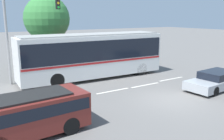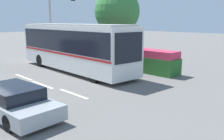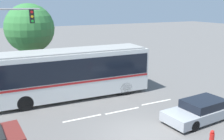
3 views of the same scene
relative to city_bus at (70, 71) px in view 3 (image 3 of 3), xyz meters
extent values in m
plane|color=slate|center=(1.49, -6.92, -1.96)|extent=(140.00, 140.00, 0.00)
cube|color=silver|center=(-0.01, 0.00, -0.16)|extent=(11.33, 2.92, 3.09)
cube|color=black|center=(-0.01, 0.00, 0.34)|extent=(11.10, 2.95, 1.49)
cube|color=#B21E1E|center=(-0.01, 0.00, -0.53)|extent=(11.22, 2.94, 0.14)
cube|color=black|center=(5.63, -0.18, 0.21)|extent=(0.13, 2.17, 1.73)
cube|color=#9D9D99|center=(-0.01, 0.00, 1.44)|extent=(10.87, 2.70, 0.10)
cylinder|color=black|center=(3.85, 1.00, -1.46)|extent=(1.01, 0.33, 1.00)
cylinder|color=black|center=(3.77, -1.25, -1.46)|extent=(1.01, 0.33, 1.00)
cylinder|color=black|center=(-3.24, 1.23, -1.46)|extent=(1.01, 0.33, 1.00)
cylinder|color=black|center=(-3.31, -1.02, -1.46)|extent=(1.01, 0.33, 1.00)
cube|color=#9EA3A8|center=(5.58, -6.96, -1.51)|extent=(4.91, 2.21, 0.55)
cube|color=black|center=(5.70, -6.95, -1.00)|extent=(2.51, 1.80, 0.47)
cylinder|color=black|center=(4.17, -7.88, -1.65)|extent=(0.62, 0.27, 0.61)
cylinder|color=black|center=(4.04, -6.27, -1.65)|extent=(0.62, 0.27, 0.61)
cylinder|color=black|center=(6.95, -6.04, -1.65)|extent=(0.62, 0.27, 0.61)
cylinder|color=gray|center=(-3.67, 1.47, 4.24)|extent=(4.29, 0.12, 0.12)
cube|color=black|center=(-2.08, 1.47, 3.74)|extent=(0.30, 0.22, 0.90)
cylinder|color=red|center=(-2.08, 1.35, 4.04)|extent=(0.18, 0.02, 0.18)
cylinder|color=yellow|center=(-2.08, 1.35, 3.74)|extent=(0.18, 0.02, 0.18)
cylinder|color=green|center=(-2.08, 1.35, 3.44)|extent=(0.18, 0.02, 0.18)
cube|color=#286028|center=(2.65, 3.63, -1.39)|extent=(7.43, 1.40, 1.14)
cube|color=#CC3351|center=(2.65, 3.63, -0.56)|extent=(7.28, 1.33, 0.50)
cylinder|color=brown|center=(-1.56, 5.96, -0.44)|extent=(0.29, 0.29, 3.03)
sphere|color=#387F3D|center=(-1.56, 5.96, 2.57)|extent=(4.17, 4.17, 4.17)
cylinder|color=red|center=(3.73, -9.44, -1.61)|extent=(0.22, 0.22, 0.70)
sphere|color=red|center=(3.73, -9.44, -1.19)|extent=(0.18, 0.18, 0.18)
cube|color=silver|center=(-0.54, -3.74, -1.95)|extent=(2.40, 0.16, 0.01)
cube|color=silver|center=(4.91, -3.56, -1.95)|extent=(2.40, 0.16, 0.01)
cube|color=silver|center=(2.11, -3.81, -1.95)|extent=(2.40, 0.16, 0.01)
camera|label=1|loc=(-8.64, -16.53, 2.81)|focal=39.11mm
camera|label=2|loc=(15.11, -10.52, 1.71)|focal=39.84mm
camera|label=3|loc=(-5.36, -17.16, 4.53)|focal=41.90mm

